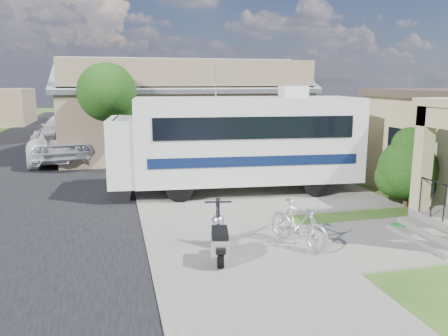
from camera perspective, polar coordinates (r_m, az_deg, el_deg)
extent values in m
plane|color=#1E3C10|center=(11.02, 5.79, -8.98)|extent=(120.00, 120.00, 0.00)
cube|color=black|center=(20.45, -24.95, -0.53)|extent=(9.00, 80.00, 0.02)
cube|color=#5E5D55|center=(20.23, -6.60, 0.39)|extent=(4.00, 80.00, 0.06)
cube|color=#5E5D55|center=(15.56, 5.35, -2.87)|extent=(7.00, 6.00, 0.05)
cube|color=#5E5D55|center=(11.55, 21.86, -8.67)|extent=(4.00, 3.00, 0.05)
cube|color=black|center=(15.51, 21.77, 2.64)|extent=(0.04, 1.10, 1.20)
cube|color=#5E5D55|center=(11.71, 25.57, -8.01)|extent=(0.40, 2.16, 0.32)
cube|color=#5E5D55|center=(11.52, 24.18, -8.63)|extent=(0.35, 2.16, 0.16)
cube|color=#8B7D58|center=(12.31, 24.56, 1.10)|extent=(0.35, 0.35, 2.70)
cylinder|color=black|center=(11.55, 27.04, -2.00)|extent=(0.04, 1.70, 0.04)
cube|color=#7A644C|center=(24.06, -5.61, 6.38)|extent=(12.00, 8.00, 3.60)
cube|color=slate|center=(22.01, -4.92, 12.07)|extent=(12.50, 4.40, 1.78)
cube|color=slate|center=(25.96, -6.39, 11.90)|extent=(12.50, 4.40, 1.78)
cube|color=slate|center=(24.01, -5.75, 13.65)|extent=(12.50, 0.50, 0.22)
cube|color=#7A644C|center=(20.14, -4.02, 12.17)|extent=(11.76, 0.20, 1.30)
cylinder|color=black|center=(18.84, -14.78, 4.06)|extent=(0.20, 0.20, 3.15)
sphere|color=black|center=(18.72, -15.05, 9.53)|extent=(2.40, 2.40, 2.40)
sphere|color=black|center=(18.93, -13.76, 8.24)|extent=(1.68, 1.68, 1.68)
cylinder|color=black|center=(28.79, -14.68, 6.54)|extent=(0.20, 0.20, 3.29)
sphere|color=black|center=(28.71, -14.86, 10.28)|extent=(2.40, 2.40, 2.40)
sphere|color=black|center=(28.92, -14.01, 9.39)|extent=(1.68, 1.68, 1.68)
cylinder|color=black|center=(37.78, -14.62, 7.35)|extent=(0.20, 0.20, 3.01)
sphere|color=black|center=(37.72, -14.75, 9.95)|extent=(2.40, 2.40, 2.40)
sphere|color=black|center=(37.92, -14.10, 9.34)|extent=(1.68, 1.68, 1.68)
cube|color=beige|center=(15.08, 3.00, 3.88)|extent=(7.74, 3.40, 2.79)
cube|color=beige|center=(14.86, -13.05, 2.25)|extent=(1.10, 2.62, 2.15)
cube|color=black|center=(14.80, -13.90, 4.48)|extent=(0.29, 2.28, 0.97)
cube|color=black|center=(13.70, 4.17, 5.25)|extent=(6.36, 0.65, 0.70)
cube|color=black|center=(16.35, 2.06, 6.23)|extent=(6.36, 0.65, 0.70)
cube|color=#0A1536|center=(13.85, 4.10, 0.89)|extent=(6.74, 0.68, 0.32)
cube|color=#0A1536|center=(16.47, 2.03, 2.55)|extent=(6.74, 0.68, 0.32)
cube|color=beige|center=(15.37, 9.04, 9.85)|extent=(0.93, 0.83, 0.38)
cylinder|color=#B6B5BD|center=(14.78, -1.08, 11.26)|extent=(0.04, 0.04, 1.07)
cylinder|color=black|center=(13.88, -5.85, -2.66)|extent=(0.88, 0.38, 0.86)
cylinder|color=black|center=(16.18, -6.27, -0.68)|extent=(0.88, 0.38, 0.86)
cylinder|color=black|center=(14.79, 11.90, -1.99)|extent=(0.88, 0.38, 0.86)
cylinder|color=black|center=(16.97, 9.13, -0.20)|extent=(0.88, 0.38, 0.86)
cylinder|color=black|center=(14.62, 22.67, -3.26)|extent=(0.15, 0.15, 0.73)
sphere|color=black|center=(14.45, 22.91, -0.11)|extent=(1.82, 1.82, 1.82)
sphere|color=black|center=(14.82, 23.51, 1.54)|extent=(1.46, 1.46, 1.46)
sphere|color=black|center=(14.48, 21.54, -1.08)|extent=(1.27, 1.27, 1.27)
sphere|color=black|center=(14.42, 24.03, -1.70)|extent=(1.09, 1.09, 1.09)
sphere|color=black|center=(14.33, 23.13, 2.75)|extent=(1.09, 1.09, 1.09)
cylinder|color=black|center=(9.06, -0.49, -11.46)|extent=(0.22, 0.50, 0.48)
cylinder|color=black|center=(10.18, -0.79, -8.85)|extent=(0.22, 0.50, 0.48)
cube|color=#B6B5BD|center=(9.55, -0.64, -9.83)|extent=(0.44, 0.66, 0.09)
cube|color=#B6B5BD|center=(9.08, -0.52, -9.91)|extent=(0.48, 0.66, 0.33)
cube|color=black|center=(9.06, -0.54, -8.49)|extent=(0.45, 0.71, 0.13)
cube|color=black|center=(8.83, -0.44, -10.68)|extent=(0.24, 0.25, 0.11)
cylinder|color=black|center=(9.97, -0.78, -6.62)|extent=(0.16, 0.38, 0.91)
sphere|color=#B6B5BD|center=(10.07, -0.80, -6.91)|extent=(0.31, 0.31, 0.31)
sphere|color=black|center=(10.15, -0.82, -6.75)|extent=(0.13, 0.13, 0.13)
cylinder|color=black|center=(9.77, -0.77, -4.45)|extent=(0.60, 0.16, 0.04)
cube|color=black|center=(10.14, -0.79, -8.15)|extent=(0.21, 0.33, 0.07)
imported|color=#B6B5BD|center=(10.27, 9.66, -7.48)|extent=(1.17, 1.82, 1.06)
imported|color=silver|center=(22.79, -20.53, 3.09)|extent=(3.57, 6.52, 1.73)
imported|color=silver|center=(29.56, -20.11, 4.82)|extent=(3.36, 6.27, 1.73)
cylinder|color=#16702C|center=(12.22, 21.82, -7.33)|extent=(0.35, 0.35, 0.16)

